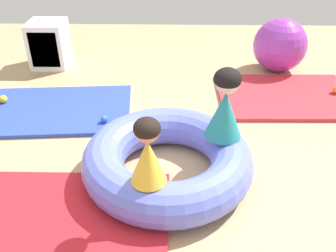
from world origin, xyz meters
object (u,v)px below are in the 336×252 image
object	(u,v)px
exercise_ball_large	(280,45)
storage_cube	(49,45)
child_in_yellow	(148,152)
play_ball_blue	(104,119)
inflatable_cushion	(167,160)
child_in_teal	(225,104)
play_ball_yellow	(3,99)
play_ball_orange	(336,90)

from	to	relation	value
exercise_ball_large	storage_cube	world-z (taller)	exercise_ball_large
exercise_ball_large	storage_cube	xyz separation A→B (m)	(-2.86, 0.08, -0.04)
child_in_yellow	exercise_ball_large	distance (m)	2.90
play_ball_blue	storage_cube	bearing A→B (deg)	122.64
inflatable_cushion	child_in_teal	size ratio (longest dim) A/B	2.38
play_ball_blue	storage_cube	size ratio (longest dim) A/B	0.12
child_in_yellow	play_ball_yellow	size ratio (longest dim) A/B	5.80
play_ball_orange	storage_cube	size ratio (longest dim) A/B	0.15
play_ball_orange	storage_cube	bearing A→B (deg)	166.89
storage_cube	child_in_yellow	bearing A→B (deg)	-61.17
play_ball_orange	storage_cube	world-z (taller)	storage_cube
inflatable_cushion	play_ball_yellow	bearing A→B (deg)	147.65
child_in_yellow	exercise_ball_large	bearing A→B (deg)	81.85
child_in_teal	play_ball_orange	size ratio (longest dim) A/B	6.60
inflatable_cushion	child_in_yellow	size ratio (longest dim) A/B	2.81
storage_cube	inflatable_cushion	bearing A→B (deg)	-54.61
child_in_teal	play_ball_orange	xyz separation A→B (m)	(1.39, 1.27, -0.51)
inflatable_cushion	child_in_teal	bearing A→B (deg)	15.55
child_in_teal	play_ball_orange	world-z (taller)	child_in_teal
inflatable_cushion	storage_cube	distance (m)	2.65
inflatable_cushion	play_ball_blue	world-z (taller)	inflatable_cushion
child_in_yellow	storage_cube	world-z (taller)	child_in_yellow
child_in_yellow	exercise_ball_large	size ratio (longest dim) A/B	0.73
child_in_teal	inflatable_cushion	bearing A→B (deg)	122.21
child_in_teal	play_ball_orange	distance (m)	1.94
play_ball_blue	play_ball_yellow	xyz separation A→B (m)	(-1.11, 0.37, 0.01)
play_ball_yellow	play_ball_orange	bearing A→B (deg)	4.62
storage_cube	child_in_teal	bearing A→B (deg)	-46.25
child_in_yellow	play_ball_yellow	bearing A→B (deg)	158.42
play_ball_orange	play_ball_blue	size ratio (longest dim) A/B	1.21
play_ball_orange	play_ball_blue	xyz separation A→B (m)	(-2.43, -0.65, -0.01)
inflatable_cushion	child_in_yellow	xyz separation A→B (m)	(-0.11, -0.42, 0.39)
inflatable_cushion	child_in_yellow	world-z (taller)	child_in_yellow
inflatable_cushion	play_ball_blue	distance (m)	0.96
child_in_yellow	child_in_teal	xyz separation A→B (m)	(0.53, 0.54, 0.04)
play_ball_orange	storage_cube	xyz separation A→B (m)	(-3.34, 0.78, 0.20)
child_in_yellow	storage_cube	size ratio (longest dim) A/B	0.83
storage_cube	play_ball_orange	bearing A→B (deg)	-13.11
child_in_yellow	play_ball_orange	size ratio (longest dim) A/B	5.57
play_ball_blue	exercise_ball_large	bearing A→B (deg)	34.89
child_in_teal	storage_cube	xyz separation A→B (m)	(-1.96, 2.04, -0.31)
child_in_teal	storage_cube	distance (m)	2.85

